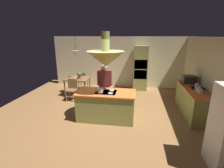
{
  "coord_description": "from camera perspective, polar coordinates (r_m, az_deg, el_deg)",
  "views": [
    {
      "loc": [
        0.91,
        -4.97,
        2.61
      ],
      "look_at": [
        0.1,
        0.4,
        1.0
      ],
      "focal_mm": 26.53,
      "sensor_mm": 36.0,
      "label": 1
    }
  ],
  "objects": [
    {
      "name": "ground",
      "position": [
        5.69,
        -1.62,
        -10.81
      ],
      "size": [
        8.16,
        8.16,
        0.0
      ],
      "primitive_type": "plane",
      "color": "olive"
    },
    {
      "name": "wall_back",
      "position": [
        8.57,
        2.38,
        7.55
      ],
      "size": [
        6.8,
        0.1,
        2.55
      ],
      "primitive_type": "cube",
      "color": "beige",
      "rests_on": "ground"
    },
    {
      "name": "wall_right",
      "position": [
        6.01,
        31.22,
        1.25
      ],
      "size": [
        0.1,
        7.2,
        2.55
      ],
      "primitive_type": "cube",
      "color": "beige",
      "rests_on": "ground"
    },
    {
      "name": "kitchen_island",
      "position": [
        5.31,
        -2.04,
        -7.37
      ],
      "size": [
        1.83,
        0.89,
        0.93
      ],
      "color": "#8C934C",
      "rests_on": "ground"
    },
    {
      "name": "counter_run_right",
      "position": [
        6.28,
        26.03,
        -5.21
      ],
      "size": [
        0.73,
        2.17,
        0.91
      ],
      "color": "#8C934C",
      "rests_on": "ground"
    },
    {
      "name": "oven_tower",
      "position": [
        8.16,
        9.79,
        5.43
      ],
      "size": [
        0.66,
        0.62,
        2.15
      ],
      "color": "#8C934C",
      "rests_on": "ground"
    },
    {
      "name": "dining_table",
      "position": [
        7.6,
        -11.82,
        1.28
      ],
      "size": [
        1.02,
        0.92,
        0.76
      ],
      "color": "brown",
      "rests_on": "ground"
    },
    {
      "name": "person_at_island",
      "position": [
        5.83,
        -2.56,
        0.02
      ],
      "size": [
        0.53,
        0.22,
        1.67
      ],
      "color": "tan",
      "rests_on": "ground"
    },
    {
      "name": "range_hood",
      "position": [
        4.9,
        -2.23,
        8.96
      ],
      "size": [
        1.1,
        1.1,
        1.0
      ],
      "color": "#8C934C"
    },
    {
      "name": "pendant_light_over_table",
      "position": [
        7.39,
        -12.38,
        10.33
      ],
      "size": [
        0.32,
        0.32,
        0.82
      ],
      "color": "beige"
    },
    {
      "name": "chair_facing_island",
      "position": [
        7.04,
        -13.63,
        -1.38
      ],
      "size": [
        0.4,
        0.4,
        0.87
      ],
      "color": "brown",
      "rests_on": "ground"
    },
    {
      "name": "chair_by_back_wall",
      "position": [
        8.26,
        -10.16,
        1.48
      ],
      "size": [
        0.4,
        0.4,
        0.87
      ],
      "rotation": [
        0.0,
        0.0,
        3.14
      ],
      "color": "brown",
      "rests_on": "ground"
    },
    {
      "name": "potted_plant_on_table",
      "position": [
        7.42,
        -11.16,
        3.1
      ],
      "size": [
        0.2,
        0.2,
        0.3
      ],
      "color": "#99382D",
      "rests_on": "dining_table"
    },
    {
      "name": "cup_on_table",
      "position": [
        7.37,
        -12.63,
        1.92
      ],
      "size": [
        0.07,
        0.07,
        0.09
      ],
      "primitive_type": "cylinder",
      "color": "white",
      "rests_on": "dining_table"
    },
    {
      "name": "canister_flour",
      "position": [
        5.64,
        28.19,
        -2.23
      ],
      "size": [
        0.14,
        0.14,
        0.15
      ],
      "primitive_type": "cylinder",
      "color": "silver",
      "rests_on": "counter_run_right"
    },
    {
      "name": "canister_sugar",
      "position": [
        5.79,
        27.64,
        -1.54
      ],
      "size": [
        0.13,
        0.13,
        0.18
      ],
      "primitive_type": "cylinder",
      "color": "silver",
      "rests_on": "counter_run_right"
    },
    {
      "name": "canister_tea",
      "position": [
        5.95,
        27.13,
        -0.83
      ],
      "size": [
        0.1,
        0.1,
        0.22
      ],
      "primitive_type": "cylinder",
      "color": "#E0B78C",
      "rests_on": "counter_run_right"
    },
    {
      "name": "microwave_on_counter",
      "position": [
        6.69,
        25.08,
        1.48
      ],
      "size": [
        0.46,
        0.36,
        0.28
      ],
      "primitive_type": "cube",
      "color": "#232326",
      "rests_on": "counter_run_right"
    },
    {
      "name": "cooking_pot_on_cooktop",
      "position": [
        5.03,
        -4.17,
        -2.27
      ],
      "size": [
        0.18,
        0.18,
        0.12
      ],
      "primitive_type": "cylinder",
      "color": "#B2B2B7",
      "rests_on": "kitchen_island"
    }
  ]
}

